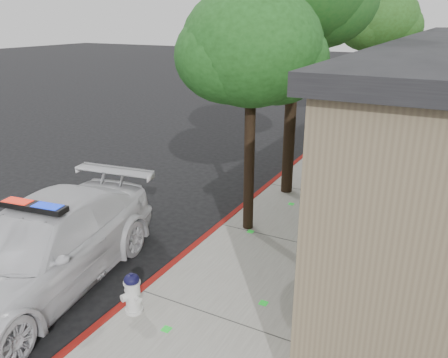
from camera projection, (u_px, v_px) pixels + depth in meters
ground at (138, 296)px, 7.92m from camera, size 120.00×120.00×0.00m
sidewalk at (282, 242)px, 9.67m from camera, size 3.20×60.00×0.15m
red_curb at (220, 227)px, 10.35m from camera, size 0.14×60.00×0.16m
police_car at (40, 249)px, 7.92m from camera, size 2.98×5.70×1.70m
fire_hydrant at (132, 293)px, 7.15m from camera, size 0.41×0.36×0.72m
street_tree_near at (252, 53)px, 8.82m from camera, size 2.94×2.85×5.23m
street_tree_far at (379, 22)px, 17.38m from camera, size 3.23×3.07×5.81m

